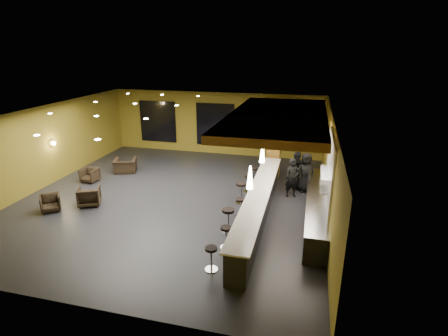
% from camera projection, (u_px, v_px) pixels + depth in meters
% --- Properties ---
extents(floor, '(12.00, 13.00, 0.10)m').
position_uv_depth(floor, '(174.00, 199.00, 14.42)').
color(floor, black).
rests_on(floor, ground).
extents(ceiling, '(12.00, 13.00, 0.10)m').
position_uv_depth(ceiling, '(170.00, 112.00, 13.22)').
color(ceiling, black).
extents(wall_back, '(12.00, 0.10, 3.50)m').
position_uv_depth(wall_back, '(216.00, 123.00, 19.81)').
color(wall_back, olive).
rests_on(wall_back, floor).
extents(wall_front, '(12.00, 0.10, 3.50)m').
position_uv_depth(wall_front, '(61.00, 243.00, 7.83)').
color(wall_front, olive).
rests_on(wall_front, floor).
extents(wall_left, '(0.10, 13.00, 3.50)m').
position_uv_depth(wall_left, '(42.00, 147.00, 15.21)').
color(wall_left, olive).
rests_on(wall_left, floor).
extents(wall_right, '(0.10, 13.00, 3.50)m').
position_uv_depth(wall_right, '(331.00, 170.00, 12.44)').
color(wall_right, olive).
rests_on(wall_right, floor).
extents(wood_soffit, '(3.60, 8.00, 0.28)m').
position_uv_depth(wood_soffit, '(278.00, 117.00, 13.29)').
color(wood_soffit, '#B97736').
rests_on(wood_soffit, ceiling).
extents(window_left, '(2.20, 0.06, 2.40)m').
position_uv_depth(window_left, '(158.00, 122.00, 20.53)').
color(window_left, black).
rests_on(window_left, wall_back).
extents(window_center, '(2.20, 0.06, 2.40)m').
position_uv_depth(window_center, '(215.00, 125.00, 19.73)').
color(window_center, black).
rests_on(window_center, wall_back).
extents(window_right, '(2.20, 0.06, 2.40)m').
position_uv_depth(window_right, '(268.00, 127.00, 19.04)').
color(window_right, black).
rests_on(window_right, wall_back).
extents(tile_backsplash, '(0.06, 3.20, 2.40)m').
position_uv_depth(tile_backsplash, '(330.00, 172.00, 11.46)').
color(tile_backsplash, white).
rests_on(tile_backsplash, wall_right).
extents(bar_counter, '(0.60, 8.00, 1.00)m').
position_uv_depth(bar_counter, '(259.00, 206.00, 12.49)').
color(bar_counter, black).
rests_on(bar_counter, floor).
extents(bar_top, '(0.78, 8.10, 0.05)m').
position_uv_depth(bar_top, '(259.00, 193.00, 12.31)').
color(bar_top, silver).
rests_on(bar_top, bar_counter).
extents(prep_counter, '(0.70, 6.00, 0.86)m').
position_uv_depth(prep_counter, '(316.00, 208.00, 12.51)').
color(prep_counter, black).
rests_on(prep_counter, floor).
extents(prep_top, '(0.72, 6.00, 0.03)m').
position_uv_depth(prep_top, '(317.00, 196.00, 12.36)').
color(prep_top, silver).
rests_on(prep_top, prep_counter).
extents(wall_shelf_lower, '(0.30, 1.50, 0.03)m').
position_uv_depth(wall_shelf_lower, '(324.00, 185.00, 11.44)').
color(wall_shelf_lower, silver).
rests_on(wall_shelf_lower, wall_right).
extents(wall_shelf_upper, '(0.30, 1.50, 0.03)m').
position_uv_depth(wall_shelf_upper, '(326.00, 173.00, 11.29)').
color(wall_shelf_upper, silver).
rests_on(wall_shelf_upper, wall_right).
extents(column, '(0.60, 0.60, 3.50)m').
position_uv_depth(column, '(274.00, 140.00, 16.28)').
color(column, brown).
rests_on(column, floor).
extents(wall_sconce, '(0.22, 0.22, 0.22)m').
position_uv_depth(wall_sconce, '(53.00, 143.00, 15.61)').
color(wall_sconce, '#FFE5B2').
rests_on(wall_sconce, wall_left).
extents(pendant_0, '(0.20, 0.20, 0.70)m').
position_uv_depth(pendant_0, '(250.00, 177.00, 10.04)').
color(pendant_0, white).
rests_on(pendant_0, wood_soffit).
extents(pendant_1, '(0.20, 0.20, 0.70)m').
position_uv_depth(pendant_1, '(262.00, 153.00, 12.33)').
color(pendant_1, white).
rests_on(pendant_1, wood_soffit).
extents(pendant_2, '(0.20, 0.20, 0.70)m').
position_uv_depth(pendant_2, '(271.00, 136.00, 14.62)').
color(pendant_2, white).
rests_on(pendant_2, wood_soffit).
extents(staff_a, '(0.70, 0.59, 1.65)m').
position_uv_depth(staff_a, '(292.00, 178.00, 14.25)').
color(staff_a, black).
rests_on(staff_a, floor).
extents(staff_b, '(1.00, 0.87, 1.74)m').
position_uv_depth(staff_b, '(297.00, 172.00, 14.80)').
color(staff_b, black).
rests_on(staff_b, floor).
extents(staff_c, '(0.97, 0.80, 1.71)m').
position_uv_depth(staff_c, '(306.00, 173.00, 14.77)').
color(staff_c, black).
rests_on(staff_c, floor).
extents(armchair_a, '(0.96, 0.96, 0.63)m').
position_uv_depth(armchair_a, '(50.00, 203.00, 13.19)').
color(armchair_a, black).
rests_on(armchair_a, floor).
extents(armchair_b, '(1.09, 1.10, 0.75)m').
position_uv_depth(armchair_b, '(89.00, 196.00, 13.65)').
color(armchair_b, black).
rests_on(armchair_b, floor).
extents(armchair_c, '(0.72, 0.74, 0.63)m').
position_uv_depth(armchair_c, '(90.00, 175.00, 16.00)').
color(armchair_c, black).
rests_on(armchair_c, floor).
extents(armchair_d, '(1.29, 1.21, 0.68)m').
position_uv_depth(armchair_d, '(125.00, 166.00, 17.19)').
color(armchair_d, black).
rests_on(armchair_d, floor).
extents(bar_stool_0, '(0.36, 0.36, 0.72)m').
position_uv_depth(bar_stool_0, '(211.00, 256.00, 9.63)').
color(bar_stool_0, silver).
rests_on(bar_stool_0, floor).
extents(bar_stool_1, '(0.37, 0.37, 0.73)m').
position_uv_depth(bar_stool_1, '(226.00, 235.00, 10.69)').
color(bar_stool_1, silver).
rests_on(bar_stool_1, floor).
extents(bar_stool_2, '(0.43, 0.43, 0.85)m').
position_uv_depth(bar_stool_2, '(228.00, 218.00, 11.57)').
color(bar_stool_2, silver).
rests_on(bar_stool_2, floor).
extents(bar_stool_3, '(0.36, 0.36, 0.71)m').
position_uv_depth(bar_stool_3, '(241.00, 205.00, 12.68)').
color(bar_stool_3, silver).
rests_on(bar_stool_3, floor).
extents(bar_stool_4, '(0.43, 0.43, 0.85)m').
position_uv_depth(bar_stool_4, '(241.00, 190.00, 13.75)').
color(bar_stool_4, silver).
rests_on(bar_stool_4, floor).
extents(bar_stool_5, '(0.39, 0.39, 0.78)m').
position_uv_depth(bar_stool_5, '(248.00, 181.00, 14.79)').
color(bar_stool_5, silver).
rests_on(bar_stool_5, floor).
extents(bar_stool_6, '(0.39, 0.39, 0.78)m').
position_uv_depth(bar_stool_6, '(253.00, 173.00, 15.69)').
color(bar_stool_6, silver).
rests_on(bar_stool_6, floor).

